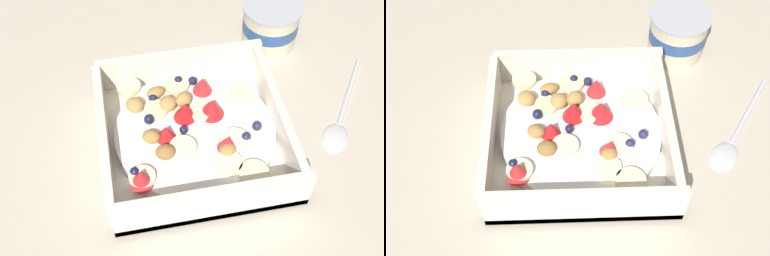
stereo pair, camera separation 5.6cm
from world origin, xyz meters
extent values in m
plane|color=beige|center=(0.00, 0.00, 0.00)|extent=(2.40, 2.40, 0.00)
cube|color=white|center=(0.00, -0.01, 0.01)|extent=(0.22, 0.22, 0.01)
cube|color=white|center=(0.00, -0.12, 0.03)|extent=(0.22, 0.01, 0.06)
cube|color=white|center=(0.00, 0.09, 0.03)|extent=(0.22, 0.01, 0.06)
cube|color=white|center=(-0.11, -0.01, 0.03)|extent=(0.01, 0.20, 0.06)
cube|color=white|center=(0.10, -0.01, 0.03)|extent=(0.01, 0.20, 0.06)
cylinder|color=white|center=(0.00, -0.01, 0.02)|extent=(0.19, 0.19, 0.02)
cylinder|color=#F4EAB7|center=(0.05, -0.09, 0.03)|extent=(0.05, 0.05, 0.01)
cylinder|color=#F7EFC6|center=(0.03, -0.07, 0.03)|extent=(0.04, 0.04, 0.01)
cylinder|color=beige|center=(-0.04, 0.02, 0.03)|extent=(0.03, 0.03, 0.01)
cylinder|color=#F4EAB7|center=(0.01, 0.01, 0.03)|extent=(0.04, 0.04, 0.01)
cylinder|color=#F7EFC6|center=(-0.07, -0.07, 0.03)|extent=(0.04, 0.04, 0.01)
cylinder|color=#F4EAB7|center=(0.07, 0.03, 0.03)|extent=(0.04, 0.04, 0.01)
cylinder|color=#F7EFC6|center=(-0.02, -0.04, 0.03)|extent=(0.04, 0.04, 0.01)
cylinder|color=beige|center=(-0.01, 0.06, 0.03)|extent=(0.04, 0.04, 0.01)
cylinder|color=#F7EFC6|center=(0.04, -0.04, 0.03)|extent=(0.04, 0.04, 0.01)
cylinder|color=beige|center=(-0.07, 0.07, 0.03)|extent=(0.04, 0.04, 0.01)
cone|color=red|center=(0.03, 0.01, 0.04)|extent=(0.04, 0.04, 0.02)
cone|color=red|center=(0.03, -0.05, 0.04)|extent=(0.03, 0.03, 0.02)
cone|color=red|center=(0.02, 0.05, 0.04)|extent=(0.03, 0.03, 0.02)
cone|color=red|center=(-0.01, 0.01, 0.04)|extent=(0.04, 0.04, 0.02)
cone|color=red|center=(-0.04, -0.02, 0.04)|extent=(0.03, 0.03, 0.02)
cone|color=red|center=(-0.07, -0.08, 0.04)|extent=(0.03, 0.03, 0.02)
sphere|color=#191E3D|center=(-0.04, 0.04, 0.03)|extent=(0.01, 0.01, 0.01)
sphere|color=#23284C|center=(0.07, -0.03, 0.03)|extent=(0.01, 0.01, 0.01)
sphere|color=#191E3D|center=(0.01, 0.06, 0.03)|extent=(0.01, 0.01, 0.01)
sphere|color=#191E3D|center=(-0.01, 0.07, 0.03)|extent=(0.01, 0.01, 0.01)
sphere|color=#191E3D|center=(-0.08, -0.06, 0.03)|extent=(0.01, 0.01, 0.01)
sphere|color=#23284C|center=(0.06, -0.04, 0.03)|extent=(0.01, 0.01, 0.01)
sphere|color=#191E3D|center=(-0.05, 0.01, 0.03)|extent=(0.01, 0.01, 0.01)
sphere|color=#191E3D|center=(-0.01, -0.02, 0.03)|extent=(0.01, 0.01, 0.01)
ellipsoid|color=olive|center=(-0.04, -0.04, 0.03)|extent=(0.03, 0.02, 0.02)
ellipsoid|color=#AD7F42|center=(-0.04, 0.05, 0.03)|extent=(0.03, 0.02, 0.01)
ellipsoid|color=tan|center=(-0.07, 0.03, 0.03)|extent=(0.03, 0.03, 0.02)
ellipsoid|color=#AD7F42|center=(0.03, -0.05, 0.03)|extent=(0.02, 0.02, 0.01)
ellipsoid|color=tan|center=(-0.01, 0.03, 0.04)|extent=(0.03, 0.03, 0.02)
ellipsoid|color=#AD7F42|center=(-0.05, -0.02, 0.03)|extent=(0.03, 0.03, 0.01)
ellipsoid|color=tan|center=(-0.03, 0.03, 0.03)|extent=(0.02, 0.03, 0.02)
ellipsoid|color=silver|center=(0.17, -0.04, 0.00)|extent=(0.05, 0.06, 0.01)
cylinder|color=silver|center=(0.22, 0.03, 0.00)|extent=(0.08, 0.11, 0.01)
cylinder|color=beige|center=(0.14, 0.15, 0.03)|extent=(0.08, 0.08, 0.06)
cylinder|color=#2D5193|center=(0.14, 0.15, 0.03)|extent=(0.08, 0.08, 0.02)
cylinder|color=#B7BCC6|center=(0.14, 0.15, 0.06)|extent=(0.08, 0.08, 0.00)
camera|label=1|loc=(-0.07, -0.36, 0.49)|focal=45.51mm
camera|label=2|loc=(-0.02, -0.37, 0.49)|focal=45.51mm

